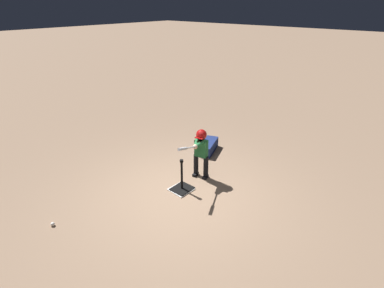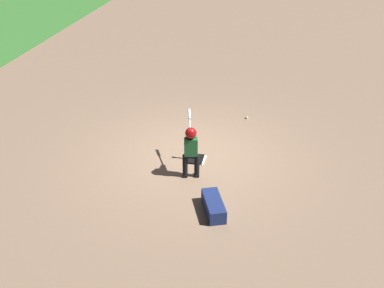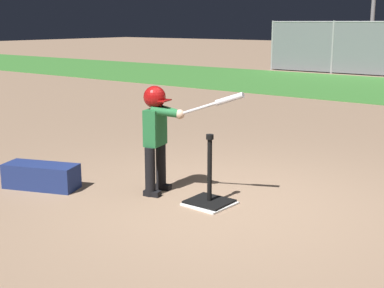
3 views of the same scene
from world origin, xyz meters
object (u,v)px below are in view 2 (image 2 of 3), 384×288
at_px(batting_tee, 195,156).
at_px(batter_child, 191,145).
at_px(baseball, 247,117).
at_px(equipment_bag, 214,206).

bearing_deg(batting_tee, batter_child, -177.42).
bearing_deg(baseball, batting_tee, 157.11).
height_order(baseball, equipment_bag, equipment_bag).
xyz_separation_m(batting_tee, baseball, (2.39, -1.01, -0.07)).
xyz_separation_m(baseball, equipment_bag, (-4.23, 0.31, 0.10)).
height_order(batting_tee, baseball, batting_tee).
bearing_deg(batting_tee, equipment_bag, -159.15).
relative_size(batter_child, baseball, 15.99).
bearing_deg(batting_tee, baseball, -22.89).
relative_size(batting_tee, batter_child, 0.62).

